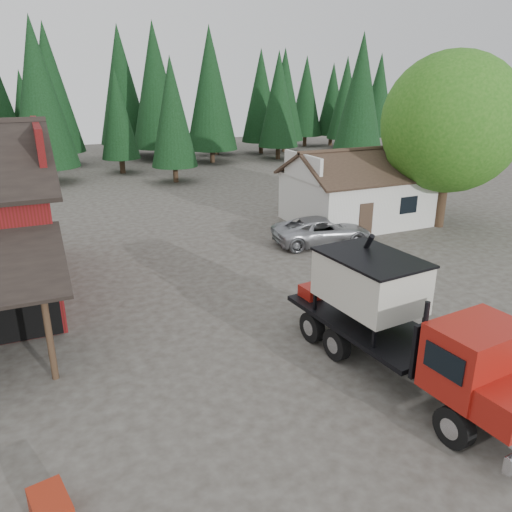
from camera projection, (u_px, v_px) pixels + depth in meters
name	position (u px, v px, depth m)	size (l,w,h in m)	color
ground	(251.00, 371.00, 15.60)	(120.00, 120.00, 0.00)	#3F3932
farmhouse	(357.00, 196.00, 31.21)	(8.60, 6.42, 4.65)	silver
deciduous_tree	(451.00, 128.00, 28.73)	(8.00, 8.00, 10.20)	#382619
conifer_backdrop	(88.00, 166.00, 51.63)	(76.00, 16.00, 16.00)	black
near_pine_b	(172.00, 112.00, 41.66)	(3.96, 3.96, 10.40)	#382619
near_pine_c	(360.00, 98.00, 44.08)	(4.84, 4.84, 12.40)	#382619
near_pine_d	(39.00, 94.00, 40.72)	(5.28, 5.28, 13.40)	#382619
feed_truck	(403.00, 321.00, 14.74)	(3.22, 9.03, 4.00)	black
silver_car	(322.00, 231.00, 27.26)	(2.49, 5.40, 1.50)	#9FA1A7
equip_box	(51.00, 509.00, 10.26)	(0.70, 1.10, 0.60)	maroon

